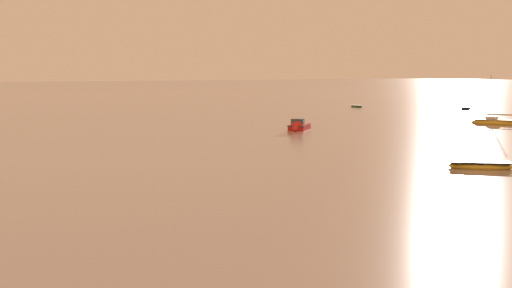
# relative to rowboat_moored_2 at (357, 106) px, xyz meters

# --- Properties ---
(rowboat_moored_2) EXTENTS (1.42, 3.26, 0.50)m
(rowboat_moored_2) POSITION_rel_rowboat_moored_2_xyz_m (0.00, 0.00, 0.00)
(rowboat_moored_2) COLOR #23602D
(rowboat_moored_2) RESTS_ON ground
(sailboat_moored_1) EXTENTS (3.99, 5.95, 6.42)m
(sailboat_moored_1) POSITION_rel_rowboat_moored_2_xyz_m (-13.85, -40.66, 0.14)
(sailboat_moored_1) COLOR gold
(sailboat_moored_1) RESTS_ON ground
(rowboat_moored_3) EXTENTS (4.15, 4.11, 0.69)m
(rowboat_moored_3) POSITION_rel_rowboat_moored_2_xyz_m (-47.71, -65.56, 0.05)
(rowboat_moored_3) COLOR gold
(rowboat_moored_3) RESTS_ON ground
(motorboat_moored_4) EXTENTS (5.00, 4.67, 1.94)m
(motorboat_moored_4) POSITION_rel_rowboat_moored_2_xyz_m (-39.32, -33.98, 0.16)
(motorboat_moored_4) COLOR red
(motorboat_moored_4) RESTS_ON ground
(rowboat_moored_5) EXTENTS (4.64, 3.70, 0.71)m
(rowboat_moored_5) POSITION_rel_rowboat_moored_2_xyz_m (9.82, -16.71, 0.06)
(rowboat_moored_5) COLOR navy
(rowboat_moored_5) RESTS_ON ground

